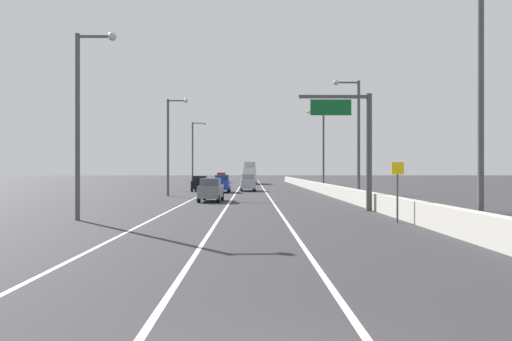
# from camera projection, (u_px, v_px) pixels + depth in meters

# --- Properties ---
(ground_plane) EXTENTS (320.00, 320.00, 0.00)m
(ground_plane) POSITION_uv_depth(u_px,v_px,m) (253.00, 187.00, 69.23)
(ground_plane) COLOR #2D2D30
(lane_stripe_left) EXTENTS (0.16, 130.00, 0.00)m
(lane_stripe_left) POSITION_uv_depth(u_px,v_px,m) (211.00, 190.00, 60.17)
(lane_stripe_left) COLOR silver
(lane_stripe_left) RESTS_ON ground_plane
(lane_stripe_center) EXTENTS (0.16, 130.00, 0.00)m
(lane_stripe_center) POSITION_uv_depth(u_px,v_px,m) (238.00, 190.00, 60.21)
(lane_stripe_center) COLOR silver
(lane_stripe_center) RESTS_ON ground_plane
(lane_stripe_right) EXTENTS (0.16, 130.00, 0.00)m
(lane_stripe_right) POSITION_uv_depth(u_px,v_px,m) (264.00, 190.00, 60.25)
(lane_stripe_right) COLOR silver
(lane_stripe_right) RESTS_ON ground_plane
(jersey_barrier_right) EXTENTS (0.60, 120.00, 1.10)m
(jersey_barrier_right) POSITION_uv_depth(u_px,v_px,m) (333.00, 191.00, 45.32)
(jersey_barrier_right) COLOR #B2ADA3
(jersey_barrier_right) RESTS_ON ground_plane
(overhead_sign_gantry) EXTENTS (4.68, 0.36, 7.50)m
(overhead_sign_gantry) POSITION_uv_depth(u_px,v_px,m) (358.00, 137.00, 29.11)
(overhead_sign_gantry) COLOR #47474C
(overhead_sign_gantry) RESTS_ON ground_plane
(speed_advisory_sign) EXTENTS (0.60, 0.11, 3.00)m
(speed_advisory_sign) POSITION_uv_depth(u_px,v_px,m) (397.00, 187.00, 22.57)
(speed_advisory_sign) COLOR #4C4C51
(speed_advisory_sign) RESTS_ON ground_plane
(lamp_post_right_near) EXTENTS (2.14, 0.44, 9.79)m
(lamp_post_right_near) POSITION_uv_depth(u_px,v_px,m) (474.00, 93.00, 17.96)
(lamp_post_right_near) COLOR #4C4C51
(lamp_post_right_near) RESTS_ON ground_plane
(lamp_post_right_second) EXTENTS (2.14, 0.44, 9.79)m
(lamp_post_right_second) POSITION_uv_depth(u_px,v_px,m) (355.00, 132.00, 36.23)
(lamp_post_right_second) COLOR #4C4C51
(lamp_post_right_second) RESTS_ON ground_plane
(lamp_post_right_third) EXTENTS (2.14, 0.44, 9.79)m
(lamp_post_right_third) POSITION_uv_depth(u_px,v_px,m) (321.00, 145.00, 54.52)
(lamp_post_right_third) COLOR #4C4C51
(lamp_post_right_third) RESTS_ON ground_plane
(lamp_post_left_near) EXTENTS (2.14, 0.44, 9.79)m
(lamp_post_left_near) POSITION_uv_depth(u_px,v_px,m) (83.00, 112.00, 23.75)
(lamp_post_left_near) COLOR #4C4C51
(lamp_post_left_near) RESTS_ON ground_plane
(lamp_post_left_mid) EXTENTS (2.14, 0.44, 9.79)m
(lamp_post_left_mid) POSITION_uv_depth(u_px,v_px,m) (171.00, 140.00, 45.70)
(lamp_post_left_mid) COLOR #4C4C51
(lamp_post_left_mid) RESTS_ON ground_plane
(lamp_post_left_far) EXTENTS (2.14, 0.44, 9.79)m
(lamp_post_left_far) POSITION_uv_depth(u_px,v_px,m) (194.00, 150.00, 67.64)
(lamp_post_left_far) COLOR #4C4C51
(lamp_post_left_far) RESTS_ON ground_plane
(car_silver_0) EXTENTS (1.98, 4.73, 2.10)m
(car_silver_0) POSITION_uv_depth(u_px,v_px,m) (248.00, 183.00, 57.23)
(car_silver_0) COLOR #B7B7BC
(car_silver_0) RESTS_ON ground_plane
(car_blue_1) EXTENTS (1.80, 4.14, 2.05)m
(car_blue_1) POSITION_uv_depth(u_px,v_px,m) (222.00, 184.00, 53.69)
(car_blue_1) COLOR #1E389E
(car_blue_1) RESTS_ON ground_plane
(car_red_2) EXTENTS (2.02, 4.22, 2.11)m
(car_red_2) POSITION_uv_depth(u_px,v_px,m) (222.00, 178.00, 94.54)
(car_red_2) COLOR red
(car_red_2) RESTS_ON ground_plane
(car_black_3) EXTENTS (1.94, 4.09, 1.90)m
(car_black_3) POSITION_uv_depth(u_px,v_px,m) (200.00, 184.00, 56.63)
(car_black_3) COLOR black
(car_black_3) RESTS_ON ground_plane
(car_gray_4) EXTENTS (1.93, 4.13, 1.94)m
(car_gray_4) POSITION_uv_depth(u_px,v_px,m) (211.00, 190.00, 37.92)
(car_gray_4) COLOR slate
(car_gray_4) RESTS_ON ground_plane
(box_truck) EXTENTS (2.52, 8.51, 4.21)m
(box_truck) POSITION_uv_depth(u_px,v_px,m) (250.00, 174.00, 86.96)
(box_truck) COLOR silver
(box_truck) RESTS_ON ground_plane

